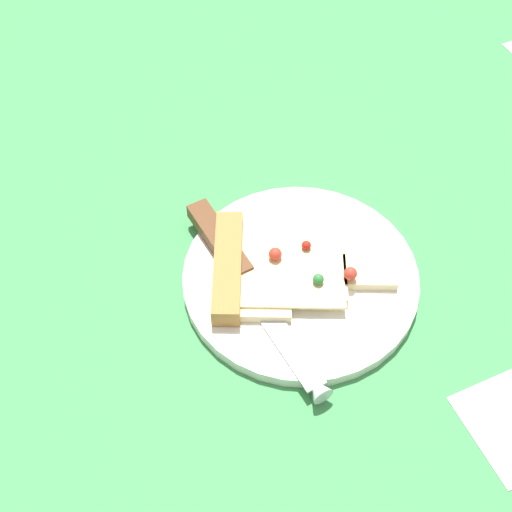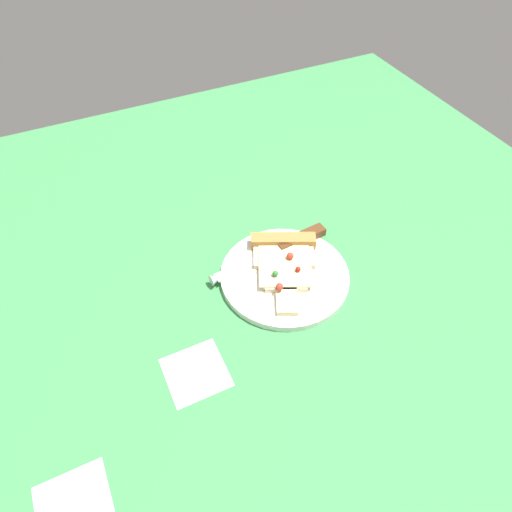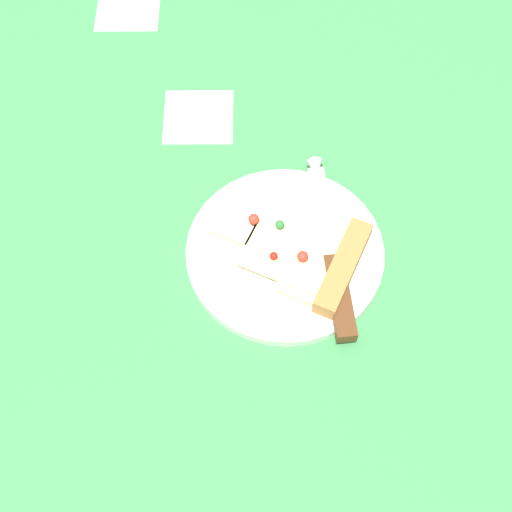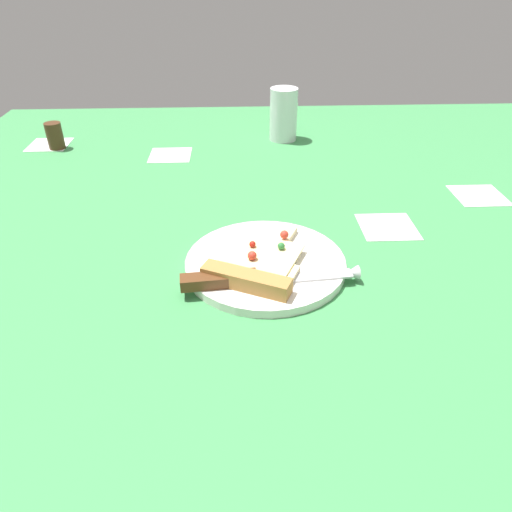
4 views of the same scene
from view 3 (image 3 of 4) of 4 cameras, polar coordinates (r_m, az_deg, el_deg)
ground_plane at (r=87.77cm, az=-2.17°, el=4.28°), size 152.37×152.37×3.00cm
plate at (r=81.62cm, az=2.34°, el=0.27°), size 22.83×22.83×1.28cm
pizza_slice at (r=79.98cm, az=4.07°, el=0.12°), size 19.07×14.78×2.57cm
knife at (r=80.01cm, az=6.24°, el=-0.46°), size 4.42×24.09×2.45cm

